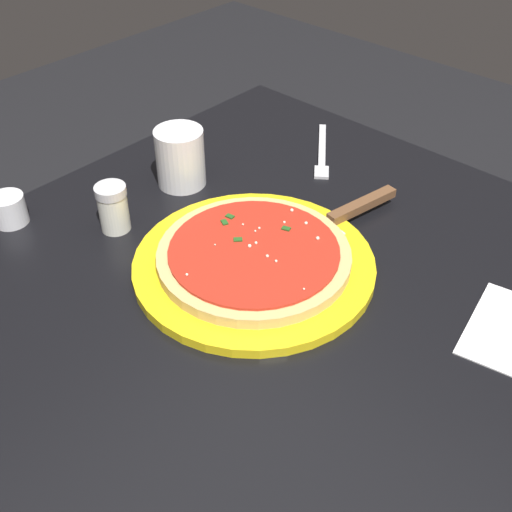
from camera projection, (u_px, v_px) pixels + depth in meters
name	position (u px, v px, depth m)	size (l,w,h in m)	color
restaurant_table	(262.00, 346.00, 0.98)	(0.91, 0.83, 0.74)	black
serving_plate	(256.00, 263.00, 0.90)	(0.33, 0.33, 0.01)	yellow
pizza	(256.00, 254.00, 0.89)	(0.27, 0.27, 0.02)	#DBB26B
pizza_server	(342.00, 215.00, 0.96)	(0.22, 0.09, 0.01)	silver
cup_tall_drink	(180.00, 158.00, 1.04)	(0.08, 0.08, 0.10)	silver
cup_small_sauce	(9.00, 209.00, 0.97)	(0.05, 0.05, 0.05)	silver
napkin_folded_right	(512.00, 331.00, 0.80)	(0.15, 0.10, 0.00)	white
fork	(322.00, 154.00, 1.14)	(0.16, 0.13, 0.00)	silver
parmesan_shaker	(113.00, 208.00, 0.95)	(0.05, 0.05, 0.07)	silver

